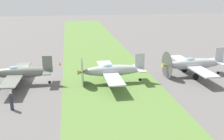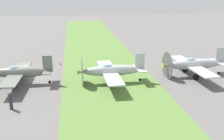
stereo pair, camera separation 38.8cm
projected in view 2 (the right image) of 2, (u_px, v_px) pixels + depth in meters
ground_plane at (31, 78)px, 33.65m from camera, size 160.00×160.00×0.00m
grass_verge at (107, 75)px, 34.94m from camera, size 120.00×11.00×0.01m
airplane_lead at (19, 72)px, 31.11m from camera, size 9.56×7.57×3.41m
airplane_wingman at (111, 71)px, 31.63m from camera, size 9.79×7.78×3.50m
airplane_trail at (194, 64)px, 34.06m from camera, size 10.16×8.06×3.63m
ground_crew_chief at (11, 100)px, 24.77m from camera, size 0.58×0.38×1.73m
runway_marker_cone at (60, 63)px, 39.36m from camera, size 0.36×0.36×0.44m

